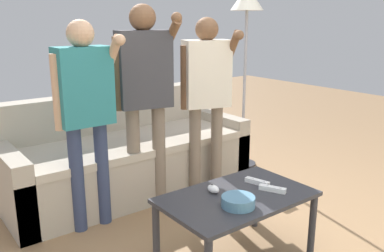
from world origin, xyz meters
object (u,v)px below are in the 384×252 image
player_right (207,87)px  snack_bowl (238,202)px  coffee_table (237,204)px  game_remote_nunchuk (213,189)px  player_left (85,102)px  game_remote_wand_far (257,182)px  floor_lamp (247,14)px  player_center (145,85)px  game_remote_wand_near (272,189)px  couch (126,157)px

player_right → snack_bowl: bearing=-120.1°
coffee_table → game_remote_nunchuk: game_remote_nunchuk is taller
player_left → game_remote_wand_far: 1.26m
snack_bowl → floor_lamp: size_ratio=0.11×
snack_bowl → floor_lamp: floor_lamp is taller
player_center → game_remote_nunchuk: bearing=-93.6°
snack_bowl → player_right: size_ratio=0.13×
coffee_table → game_remote_nunchuk: (-0.09, 0.12, 0.08)m
player_left → game_remote_wand_far: player_left is taller
player_left → game_remote_wand_near: 1.36m
couch → player_center: (-0.05, -0.44, 0.70)m
snack_bowl → player_center: (0.07, 1.10, 0.51)m
couch → game_remote_nunchuk: bearing=-94.5°
snack_bowl → player_right: bearing=59.9°
coffee_table → player_right: bearing=61.5°
coffee_table → player_right: (0.49, 0.89, 0.54)m
snack_bowl → player_left: bearing=111.4°
game_remote_nunchuk → player_left: player_left is taller
player_center → coffee_table: bearing=-88.1°
player_left → player_center: size_ratio=0.93×
player_center → game_remote_wand_near: player_center is taller
game_remote_wand_near → player_center: bearing=102.9°
player_center → game_remote_wand_far: player_center is taller
coffee_table → game_remote_wand_near: 0.24m
player_right → player_center: bearing=169.8°
coffee_table → player_center: (-0.03, 0.99, 0.60)m
game_remote_wand_far → player_center: bearing=105.1°
couch → coffee_table: couch is taller
player_right → game_remote_wand_near: (-0.27, -0.98, -0.47)m
coffee_table → snack_bowl: snack_bowl is taller
player_center → game_remote_wand_near: 1.22m
game_remote_nunchuk → floor_lamp: 2.03m
game_remote_wand_near → game_remote_wand_far: bearing=87.4°
game_remote_wand_near → game_remote_nunchuk: bearing=146.0°
coffee_table → floor_lamp: 2.09m
couch → game_remote_wand_near: (0.20, -1.51, 0.17)m
floor_lamp → game_remote_wand_far: 1.89m
game_remote_wand_far → game_remote_nunchuk: bearing=167.4°
coffee_table → couch: bearing=89.4°
floor_lamp → player_left: bearing=-170.8°
game_remote_nunchuk → floor_lamp: size_ratio=0.05×
player_right → game_remote_wand_far: 1.00m
snack_bowl → game_remote_wand_far: bearing=26.8°
couch → game_remote_wand_near: size_ratio=12.80×
couch → player_center: 0.83m
player_right → game_remote_wand_far: player_right is taller
couch → snack_bowl: couch is taller
coffee_table → player_right: player_right is taller
player_center → game_remote_wand_far: size_ratio=9.43×
game_remote_nunchuk → game_remote_wand_near: size_ratio=0.54×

